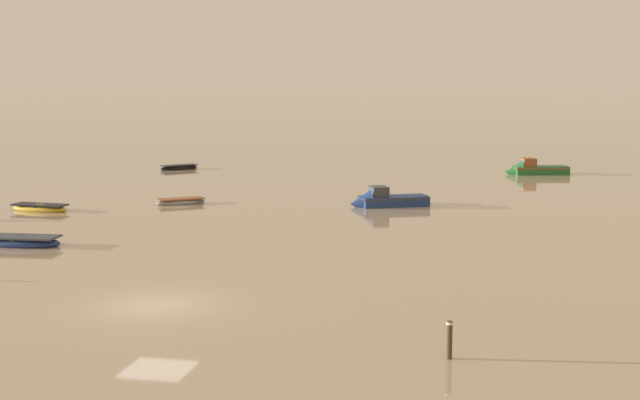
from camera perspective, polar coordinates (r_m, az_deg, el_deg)
name	(u,v)px	position (r m, az deg, el deg)	size (l,w,h in m)	color
ground_plane	(157,305)	(35.42, -10.03, -6.40)	(800.00, 800.00, 0.00)	tan
motorboat_moored_0	(531,171)	(80.62, 12.86, 1.78)	(5.67, 3.36, 2.04)	#23602D
rowboat_moored_1	(18,242)	(48.88, -18.09, -2.47)	(4.50, 1.78, 0.70)	navy
motorboat_moored_2	(382,202)	(60.10, 3.85, -0.10)	(5.38, 3.74, 1.94)	navy
rowboat_moored_2	(181,202)	(61.70, -8.59, -0.11)	(3.34, 2.81, 0.52)	gray
rowboat_moored_3	(40,208)	(60.62, -16.88, -0.49)	(3.85, 1.58, 0.59)	gold
rowboat_moored_4	(179,168)	(83.40, -8.69, 1.98)	(3.32, 3.37, 0.56)	black
mooring_post_near	(449,341)	(28.72, 7.97, -8.57)	(0.22, 0.22, 1.31)	#473323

